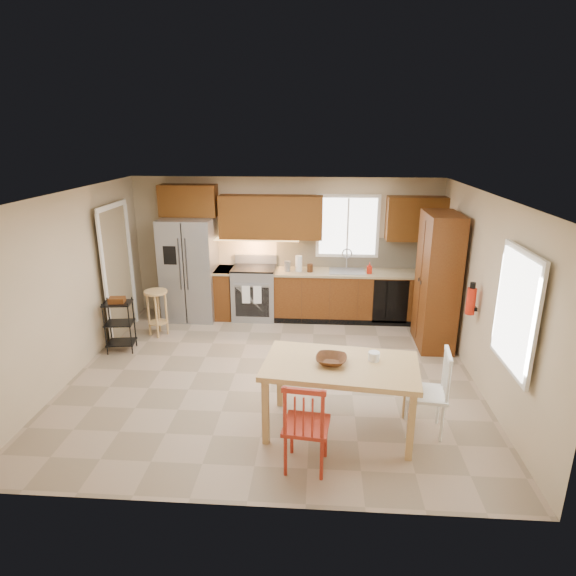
% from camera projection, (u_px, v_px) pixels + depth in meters
% --- Properties ---
extents(floor, '(5.50, 5.50, 0.00)m').
position_uv_depth(floor, '(273.00, 375.00, 6.73)').
color(floor, tan).
rests_on(floor, ground).
extents(ceiling, '(5.50, 5.00, 0.02)m').
position_uv_depth(ceiling, '(271.00, 194.00, 5.96)').
color(ceiling, silver).
rests_on(ceiling, ground).
extents(wall_back, '(5.50, 0.02, 2.50)m').
position_uv_depth(wall_back, '(286.00, 247.00, 8.72)').
color(wall_back, '#CCB793').
rests_on(wall_back, ground).
extents(wall_front, '(5.50, 0.02, 2.50)m').
position_uv_depth(wall_front, '(242.00, 383.00, 3.97)').
color(wall_front, '#CCB793').
rests_on(wall_front, ground).
extents(wall_left, '(0.02, 5.00, 2.50)m').
position_uv_depth(wall_left, '(71.00, 286.00, 6.53)').
color(wall_left, '#CCB793').
rests_on(wall_left, ground).
extents(wall_right, '(0.02, 5.00, 2.50)m').
position_uv_depth(wall_right, '(485.00, 294.00, 6.17)').
color(wall_right, '#CCB793').
rests_on(wall_right, ground).
extents(refrigerator, '(0.92, 0.75, 1.82)m').
position_uv_depth(refrigerator, '(190.00, 269.00, 8.58)').
color(refrigerator, gray).
rests_on(refrigerator, floor).
extents(range_stove, '(0.76, 0.63, 0.92)m').
position_uv_depth(range_stove, '(254.00, 293.00, 8.70)').
color(range_stove, gray).
rests_on(range_stove, floor).
extents(base_cabinet_narrow, '(0.30, 0.60, 0.90)m').
position_uv_depth(base_cabinet_narrow, '(225.00, 293.00, 8.75)').
color(base_cabinet_narrow, '#603611').
rests_on(base_cabinet_narrow, floor).
extents(base_cabinet_run, '(2.92, 0.60, 0.90)m').
position_uv_depth(base_cabinet_run, '(357.00, 296.00, 8.60)').
color(base_cabinet_run, '#603611').
rests_on(base_cabinet_run, floor).
extents(dishwasher, '(0.60, 0.02, 0.78)m').
position_uv_depth(dishwasher, '(390.00, 302.00, 8.29)').
color(dishwasher, black).
rests_on(dishwasher, floor).
extents(backsplash, '(2.92, 0.03, 0.55)m').
position_uv_depth(backsplash, '(357.00, 253.00, 8.65)').
color(backsplash, beige).
rests_on(backsplash, wall_back).
extents(upper_over_fridge, '(1.00, 0.35, 0.55)m').
position_uv_depth(upper_over_fridge, '(188.00, 200.00, 8.40)').
color(upper_over_fridge, '#5B340F').
rests_on(upper_over_fridge, wall_back).
extents(upper_left_block, '(1.80, 0.35, 0.75)m').
position_uv_depth(upper_left_block, '(271.00, 217.00, 8.40)').
color(upper_left_block, '#5B340F').
rests_on(upper_left_block, wall_back).
extents(upper_right_block, '(1.00, 0.35, 0.75)m').
position_uv_depth(upper_right_block, '(416.00, 219.00, 8.23)').
color(upper_right_block, '#5B340F').
rests_on(upper_right_block, wall_back).
extents(window_back, '(1.12, 0.04, 1.12)m').
position_uv_depth(window_back, '(348.00, 226.00, 8.51)').
color(window_back, white).
rests_on(window_back, wall_back).
extents(sink, '(0.62, 0.46, 0.16)m').
position_uv_depth(sink, '(347.00, 274.00, 8.49)').
color(sink, gray).
rests_on(sink, base_cabinet_run).
extents(undercab_glow, '(1.60, 0.30, 0.01)m').
position_uv_depth(undercab_glow, '(254.00, 239.00, 8.51)').
color(undercab_glow, '#FFBF66').
rests_on(undercab_glow, wall_back).
extents(soap_bottle, '(0.09, 0.09, 0.19)m').
position_uv_depth(soap_bottle, '(369.00, 268.00, 8.32)').
color(soap_bottle, red).
rests_on(soap_bottle, base_cabinet_run).
extents(paper_towel, '(0.12, 0.12, 0.28)m').
position_uv_depth(paper_towel, '(299.00, 264.00, 8.44)').
color(paper_towel, white).
rests_on(paper_towel, base_cabinet_run).
extents(canister_steel, '(0.11, 0.11, 0.18)m').
position_uv_depth(canister_steel, '(287.00, 266.00, 8.47)').
color(canister_steel, gray).
rests_on(canister_steel, base_cabinet_run).
extents(canister_wood, '(0.10, 0.10, 0.14)m').
position_uv_depth(canister_wood, '(310.00, 268.00, 8.42)').
color(canister_wood, '#502815').
rests_on(canister_wood, base_cabinet_run).
extents(pantry, '(0.50, 0.95, 2.10)m').
position_uv_depth(pantry, '(437.00, 281.00, 7.39)').
color(pantry, '#603611').
rests_on(pantry, floor).
extents(fire_extinguisher, '(0.12, 0.12, 0.36)m').
position_uv_depth(fire_extinguisher, '(471.00, 301.00, 6.37)').
color(fire_extinguisher, red).
rests_on(fire_extinguisher, wall_right).
extents(window_right, '(0.04, 1.02, 1.32)m').
position_uv_depth(window_right, '(516.00, 311.00, 5.02)').
color(window_right, white).
rests_on(window_right, wall_right).
extents(doorway, '(0.04, 0.95, 2.10)m').
position_uv_depth(doorway, '(117.00, 273.00, 7.82)').
color(doorway, '#8C7A59').
rests_on(doorway, wall_left).
extents(dining_table, '(1.77, 1.13, 0.82)m').
position_uv_depth(dining_table, '(339.00, 398.00, 5.36)').
color(dining_table, tan).
rests_on(dining_table, floor).
extents(chair_red, '(0.51, 0.51, 0.98)m').
position_uv_depth(chair_red, '(306.00, 424.00, 4.74)').
color(chair_red, '#9E2818').
rests_on(chair_red, floor).
extents(chair_white, '(0.51, 0.51, 0.98)m').
position_uv_depth(chair_white, '(426.00, 392.00, 5.32)').
color(chair_white, white).
rests_on(chair_white, floor).
extents(table_bowl, '(0.38, 0.38, 0.08)m').
position_uv_depth(table_bowl, '(331.00, 364.00, 5.24)').
color(table_bowl, '#502815').
rests_on(table_bowl, dining_table).
extents(table_jar, '(0.15, 0.15, 0.15)m').
position_uv_depth(table_jar, '(374.00, 358.00, 5.30)').
color(table_jar, white).
rests_on(table_jar, dining_table).
extents(bar_stool, '(0.46, 0.46, 0.77)m').
position_uv_depth(bar_stool, '(157.00, 313.00, 7.95)').
color(bar_stool, tan).
rests_on(bar_stool, floor).
extents(utility_cart, '(0.45, 0.37, 0.82)m').
position_uv_depth(utility_cart, '(120.00, 326.00, 7.36)').
color(utility_cart, black).
rests_on(utility_cart, floor).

